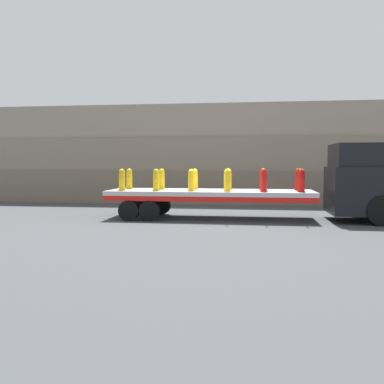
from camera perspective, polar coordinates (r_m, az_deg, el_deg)
The scene contains 19 objects.
ground_plane at distance 17.85m, azimuth 2.45°, elevation -3.55°, with size 120.00×120.00×0.00m, color #3F4244.
rock_cliff at distance 25.16m, azimuth 4.09°, elevation 5.02°, with size 60.00×3.30×5.62m.
truck_cab at distance 18.18m, azimuth 21.87°, elevation 1.15°, with size 2.51×2.74×3.06m.
flatbed_trailer at distance 17.80m, azimuth 0.94°, elevation -0.45°, with size 8.43×2.55×1.18m.
fire_hydrant_yellow_near_0 at distance 17.90m, azimuth -9.31°, elevation 1.61°, with size 0.32×0.56×0.89m.
fire_hydrant_yellow_far_0 at distance 18.93m, azimuth -8.35°, elevation 1.74°, with size 0.32×0.56×0.89m.
fire_hydrant_yellow_near_1 at distance 17.53m, azimuth -4.79°, elevation 1.60°, with size 0.32×0.56×0.89m.
fire_hydrant_yellow_far_1 at distance 18.57m, azimuth -4.06°, elevation 1.73°, with size 0.32×0.56×0.89m.
fire_hydrant_yellow_near_2 at distance 17.27m, azimuth -0.10°, elevation 1.58°, with size 0.32×0.56×0.89m.
fire_hydrant_yellow_far_2 at distance 18.33m, azimuth 0.37°, elevation 1.71°, with size 0.32×0.56×0.89m.
fire_hydrant_yellow_near_3 at distance 17.13m, azimuth 4.70°, elevation 1.55°, with size 0.32×0.56×0.89m.
fire_hydrant_yellow_far_3 at distance 18.20m, azimuth 4.89°, elevation 1.68°, with size 0.32×0.56×0.89m.
fire_hydrant_red_near_4 at distance 17.11m, azimuth 9.55°, elevation 1.50°, with size 0.32×0.56×0.89m.
fire_hydrant_red_far_4 at distance 18.18m, azimuth 9.45°, elevation 1.64°, with size 0.32×0.56×0.89m.
fire_hydrant_red_near_5 at distance 17.21m, azimuth 14.37°, elevation 1.45°, with size 0.32×0.56×0.89m.
fire_hydrant_red_far_5 at distance 18.28m, azimuth 13.99°, elevation 1.59°, with size 0.32×0.56×0.89m.
cargo_strap_rear at distance 17.65m, azimuth 4.81°, elevation 3.12°, with size 0.05×2.64×0.01m.
cargo_strap_middle at distance 17.63m, azimuth 9.51°, elevation 3.08°, with size 0.05×2.64×0.01m.
cargo_strap_front at distance 17.73m, azimuth 14.20°, elevation 3.02°, with size 0.05×2.64×0.01m.
Camera 1 is at (1.67, -17.62, 2.31)m, focal length 40.00 mm.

